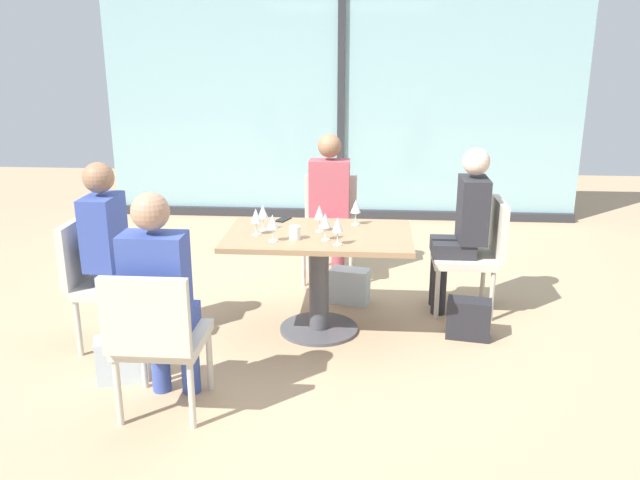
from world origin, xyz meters
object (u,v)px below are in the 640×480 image
object	(u,v)px
wine_glass_2	(263,212)
person_far_right	(464,223)
wine_glass_4	(338,225)
handbag_0	(350,286)
wine_glass_5	(273,222)
coffee_cup	(295,233)
chair_near_window	(330,221)
wine_glass_1	(256,216)
person_front_left	(160,291)
handbag_2	(469,319)
dining_table_main	(319,260)
wine_glass_0	(325,221)
wine_glass_3	(319,213)
chair_front_left	(157,334)
handbag_1	(122,359)
chair_side_end	(101,275)
person_near_window	(329,201)
person_side_end	(114,246)
chair_far_right	(477,249)
cell_phone_on_table	(283,219)
wine_glass_6	(356,207)

from	to	relation	value
wine_glass_2	person_far_right	bearing A→B (deg)	16.34
wine_glass_4	handbag_0	world-z (taller)	wine_glass_4
wine_glass_5	coffee_cup	xyz separation A→B (m)	(0.14, 0.06, -0.09)
coffee_cup	handbag_0	bearing A→B (deg)	63.43
chair_near_window	wine_glass_4	distance (m)	1.50
wine_glass_1	wine_glass_5	world-z (taller)	same
person_front_left	handbag_2	bearing A→B (deg)	29.68
dining_table_main	wine_glass_0	bearing A→B (deg)	-71.16
coffee_cup	chair_near_window	bearing A→B (deg)	83.76
person_front_left	wine_glass_3	bearing A→B (deg)	55.32
chair_front_left	handbag_1	world-z (taller)	chair_front_left
chair_side_end	person_front_left	distance (m)	1.03
wine_glass_3	wine_glass_5	size ratio (longest dim) A/B	1.00
dining_table_main	person_near_window	distance (m)	1.09
person_front_left	handbag_1	xyz separation A→B (m)	(-0.37, 0.27, -0.56)
person_side_end	chair_far_right	bearing A→B (deg)	17.32
wine_glass_1	coffee_cup	world-z (taller)	wine_glass_1
person_side_end	cell_phone_on_table	xyz separation A→B (m)	(1.04, 0.64, 0.03)
wine_glass_2	wine_glass_6	xyz separation A→B (m)	(0.64, 0.19, 0.00)
cell_phone_on_table	handbag_0	size ratio (longest dim) A/B	0.48
wine_glass_3	chair_side_end	bearing A→B (deg)	-166.11
chair_far_right	person_side_end	bearing A→B (deg)	-162.68
wine_glass_0	handbag_2	size ratio (longest dim) A/B	0.62
wine_glass_3	wine_glass_6	bearing A→B (deg)	37.95
chair_near_window	chair_far_right	size ratio (longest dim) A/B	1.00
chair_side_end	wine_glass_3	world-z (taller)	wine_glass_3
chair_side_end	chair_far_right	world-z (taller)	same
person_side_end	chair_side_end	bearing A→B (deg)	180.00
chair_front_left	cell_phone_on_table	size ratio (longest dim) A/B	6.04
chair_front_left	cell_phone_on_table	bearing A→B (deg)	72.19
coffee_cup	handbag_1	distance (m)	1.35
wine_glass_3	coffee_cup	xyz separation A→B (m)	(-0.15, -0.20, -0.09)
chair_front_left	person_side_end	xyz separation A→B (m)	(-0.55, 0.88, 0.20)
person_front_left	person_side_end	bearing A→B (deg)	125.91
wine_glass_2	coffee_cup	distance (m)	0.33
wine_glass_4	wine_glass_6	bearing A→B (deg)	78.09
person_near_window	wine_glass_3	world-z (taller)	person_near_window
handbag_2	chair_near_window	bearing A→B (deg)	140.43
person_front_left	wine_glass_4	size ratio (longest dim) A/B	6.81
chair_side_end	handbag_1	world-z (taller)	chair_side_end
wine_glass_6	wine_glass_2	bearing A→B (deg)	-163.05
person_front_left	handbag_2	world-z (taller)	person_front_left
person_front_left	wine_glass_0	xyz separation A→B (m)	(0.83, 0.91, 0.16)
chair_far_right	cell_phone_on_table	bearing A→B (deg)	-174.45
chair_far_right	wine_glass_0	distance (m)	1.32
coffee_cup	handbag_2	xyz separation A→B (m)	(1.20, 0.12, -0.64)
person_near_window	person_front_left	world-z (taller)	same
chair_side_end	chair_front_left	bearing A→B (deg)	-52.82
person_near_window	person_front_left	xyz separation A→B (m)	(-0.78, -2.15, 0.00)
chair_near_window	person_near_window	size ratio (longest dim) A/B	0.69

